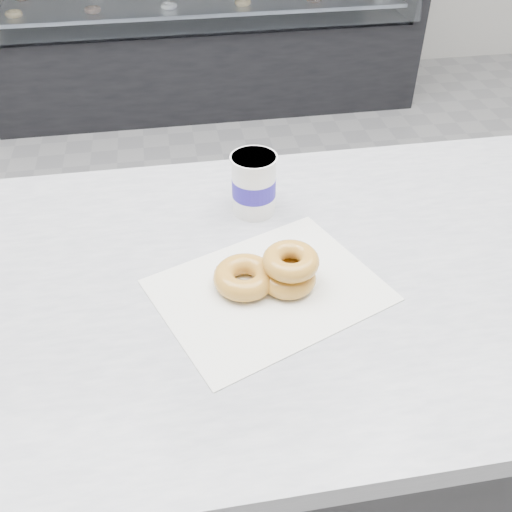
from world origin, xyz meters
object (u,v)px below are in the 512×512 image
Objects in this scene: counter at (327,421)px; display_case at (204,16)px; donut_stack at (289,269)px; coffee_cup at (254,184)px; donut_single at (244,277)px.

display_case is (0.00, 2.72, 0.04)m from counter.
counter is at bearing 16.34° from donut_stack.
donut_single is at bearing -84.66° from coffee_cup.
donut_single is 0.87× the size of coffee_cup.
display_case reaches higher than donut_single.
display_case is 2.78m from donut_single.
donut_single reaches higher than counter.
donut_stack reaches higher than counter.
display_case is 20.82× the size of coffee_cup.
donut_single is at bearing 172.55° from donut_stack.
counter is 0.49m from donut_stack.
display_case reaches higher than counter.
donut_stack is at bearing -65.75° from coffee_cup.
display_case is 2.79m from donut_stack.
donut_stack is 0.85× the size of coffee_cup.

